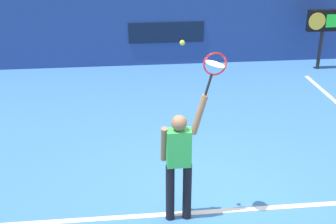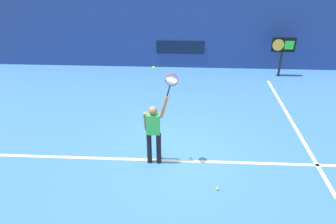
{
  "view_description": "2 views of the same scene",
  "coord_description": "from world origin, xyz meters",
  "px_view_note": "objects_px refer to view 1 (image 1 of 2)",
  "views": [
    {
      "loc": [
        -1.28,
        -5.69,
        4.19
      ],
      "look_at": [
        -0.66,
        0.19,
        1.51
      ],
      "focal_mm": 47.38,
      "sensor_mm": 36.0,
      "label": 1
    },
    {
      "loc": [
        0.16,
        -7.12,
        5.24
      ],
      "look_at": [
        -0.21,
        -0.08,
        1.41
      ],
      "focal_mm": 33.67,
      "sensor_mm": 36.0,
      "label": 2
    }
  ],
  "objects_px": {
    "tennis_racket": "(214,66)",
    "tennis_player": "(179,159)",
    "tennis_ball": "(182,43)",
    "scoreboard_clock": "(324,23)"
  },
  "relations": [
    {
      "from": "tennis_ball",
      "to": "scoreboard_clock",
      "type": "height_order",
      "value": "tennis_ball"
    },
    {
      "from": "tennis_player",
      "to": "tennis_ball",
      "type": "height_order",
      "value": "tennis_ball"
    },
    {
      "from": "tennis_racket",
      "to": "tennis_player",
      "type": "bearing_deg",
      "value": 179.45
    },
    {
      "from": "tennis_player",
      "to": "tennis_racket",
      "type": "distance_m",
      "value": 1.43
    },
    {
      "from": "tennis_player",
      "to": "tennis_racket",
      "type": "relative_size",
      "value": 3.16
    },
    {
      "from": "tennis_player",
      "to": "scoreboard_clock",
      "type": "height_order",
      "value": "tennis_player"
    },
    {
      "from": "tennis_player",
      "to": "tennis_racket",
      "type": "bearing_deg",
      "value": -0.55
    },
    {
      "from": "tennis_racket",
      "to": "tennis_ball",
      "type": "height_order",
      "value": "tennis_ball"
    },
    {
      "from": "tennis_racket",
      "to": "scoreboard_clock",
      "type": "distance_m",
      "value": 7.92
    },
    {
      "from": "tennis_player",
      "to": "tennis_racket",
      "type": "xyz_separation_m",
      "value": [
        0.45,
        -0.0,
        1.36
      ]
    }
  ]
}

